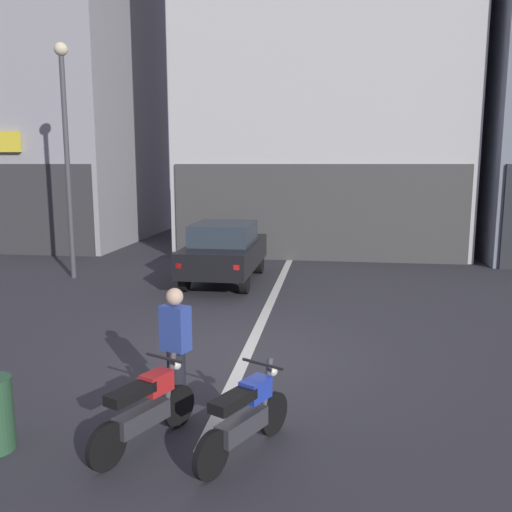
# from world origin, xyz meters

# --- Properties ---
(ground_plane) EXTENTS (120.00, 120.00, 0.00)m
(ground_plane) POSITION_xyz_m (0.00, 0.00, 0.00)
(ground_plane) COLOR #333338
(lane_centre_line) EXTENTS (0.20, 18.00, 0.01)m
(lane_centre_line) POSITION_xyz_m (0.00, 6.00, 0.00)
(lane_centre_line) COLOR silver
(lane_centre_line) RESTS_ON ground
(car_black_crossing_near) EXTENTS (1.80, 4.12, 1.64)m
(car_black_crossing_near) POSITION_xyz_m (-1.50, 5.84, 0.89)
(car_black_crossing_near) COLOR black
(car_black_crossing_near) RESTS_ON ground
(street_lamp) EXTENTS (0.36, 0.36, 6.39)m
(street_lamp) POSITION_xyz_m (-5.86, 5.74, 3.92)
(street_lamp) COLOR #47474C
(street_lamp) RESTS_ON ground
(motorcycle_red_row_leftmost) EXTENTS (0.78, 1.55, 0.98)m
(motorcycle_red_row_leftmost) POSITION_xyz_m (-0.66, -2.93, 0.46)
(motorcycle_red_row_leftmost) COLOR black
(motorcycle_red_row_leftmost) RESTS_ON ground
(motorcycle_blue_row_left_mid) EXTENTS (0.83, 1.52, 0.98)m
(motorcycle_blue_row_left_mid) POSITION_xyz_m (0.49, -2.95, 0.46)
(motorcycle_blue_row_left_mid) COLOR black
(motorcycle_blue_row_left_mid) RESTS_ON ground
(person_by_motorcycles) EXTENTS (0.42, 0.34, 1.67)m
(person_by_motorcycles) POSITION_xyz_m (-0.55, -2.09, 0.86)
(person_by_motorcycles) COLOR #23232D
(person_by_motorcycles) RESTS_ON ground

